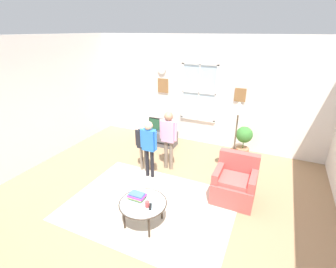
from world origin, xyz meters
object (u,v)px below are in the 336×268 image
Objects in this scene: armchair at (235,183)px; person_pink_shirt at (169,134)px; remote_near_books at (142,196)px; person_blue_shirt at (149,143)px; coffee_table at (143,204)px; person_black_shirt at (143,142)px; floor_lamp at (238,115)px; remote_near_cup at (150,207)px; cup at (147,204)px; potted_plant_by_window at (244,140)px; tv_stand at (159,138)px; television at (158,125)px; book_stack at (137,196)px.

person_pink_shirt reaches higher than armchair.
person_blue_shirt is (-0.50, 1.20, 0.38)m from remote_near_books.
person_black_shirt reaches higher than coffee_table.
person_black_shirt is at bearing -164.90° from floor_lamp.
person_black_shirt is (-0.26, 0.18, -0.10)m from person_blue_shirt.
armchair is at bearing 51.83° from remote_near_cup.
floor_lamp is (0.95, 2.08, 0.98)m from cup.
potted_plant_by_window is at bearing 86.96° from floor_lamp.
armchair reaches higher than remote_near_books.
person_blue_shirt is 1.91m from floor_lamp.
tv_stand is at bearing -174.98° from potted_plant_by_window.
person_blue_shirt is at bearing -179.83° from armchair.
cup is 0.08× the size of person_blue_shirt.
television is at bearing 113.41° from cup.
person_blue_shirt is 0.54m from person_pink_shirt.
floor_lamp reaches higher than book_stack.
cup reaches higher than tv_stand.
potted_plant_by_window reaches higher than remote_near_books.
television is 2.03× the size of book_stack.
person_pink_shirt is (-1.61, 0.48, 0.55)m from armchair.
book_stack is at bearing -137.20° from armchair.
television is 0.65× the size of armchair.
television is at bearing 109.93° from person_blue_shirt.
person_pink_shirt is at bearing 99.05° from remote_near_books.
coffee_table is (1.17, -2.92, -0.19)m from television.
tv_stand is 3.07m from book_stack.
coffee_table is (1.17, -2.92, 0.21)m from tv_stand.
cup is 1.85m from person_black_shirt.
cup is at bearing -107.58° from potted_plant_by_window.
book_stack is 1.99× the size of remote_near_books.
person_pink_shirt is 1.56m from floor_lamp.
floor_lamp is (-0.18, 0.69, 1.13)m from armchair.
remote_near_cup is at bearing -74.20° from person_pink_shirt.
tv_stand is 1.55m from person_black_shirt.
floor_lamp is at bearing 58.65° from book_stack.
remote_near_books is (-1.34, -1.21, 0.11)m from armchair.
armchair is 1.80m from cup.
person_black_shirt is at bearing 121.83° from cup.
floor_lamp is (1.16, 1.90, 1.02)m from remote_near_books.
person_pink_shirt reaches higher than television.
remote_near_cup is (1.34, -2.97, 0.25)m from tv_stand.
television is 4.05× the size of remote_near_cup.
book_stack is 1.64m from person_black_shirt.
person_pink_shirt reaches higher than book_stack.
person_black_shirt is at bearing -147.36° from person_pink_shirt.
person_pink_shirt reaches higher than coffee_table.
floor_lamp is (2.24, -0.90, 0.87)m from television.
floor_lamp is at bearing 65.43° from cup.
tv_stand is at bearing 113.39° from cup.
television is 3.00m from remote_near_books.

